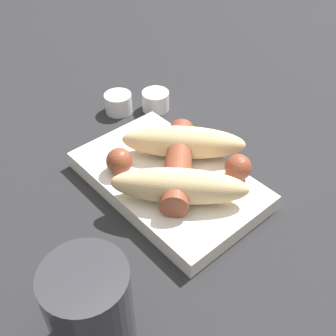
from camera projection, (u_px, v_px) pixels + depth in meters
The scene contains 8 objects.
ground_plane at pixel (168, 187), 0.57m from camera, with size 3.00×3.00×0.00m, color #232326.
food_tray at pixel (168, 180), 0.56m from camera, with size 0.25×0.16×0.02m.
bread_roll at pixel (182, 163), 0.54m from camera, with size 0.21×0.21×0.05m.
sausage at pixel (178, 164), 0.54m from camera, with size 0.15×0.14×0.03m.
pickled_veggies at pixel (162, 137), 0.61m from camera, with size 0.06×0.07×0.00m.
condiment_cup_near at pixel (156, 102), 0.70m from camera, with size 0.04×0.04×0.03m.
condiment_cup_far at pixel (118, 104), 0.70m from camera, with size 0.04×0.04×0.03m.
drink_glass at pixel (91, 311), 0.37m from camera, with size 0.08×0.08×0.11m.
Camera 1 is at (0.31, -0.27, 0.40)m, focal length 45.00 mm.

